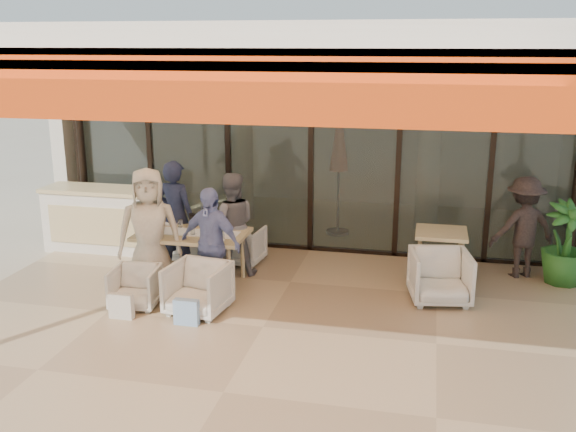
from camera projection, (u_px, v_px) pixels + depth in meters
name	position (u px, v px, depth m)	size (l,w,h in m)	color
ground	(263.00, 329.00, 7.58)	(70.00, 70.00, 0.00)	#C6B293
terrace_floor	(263.00, 328.00, 7.58)	(8.00, 6.00, 0.01)	tan
terrace_structure	(253.00, 45.00, 6.47)	(8.00, 6.00, 3.40)	silver
glass_storefront	(311.00, 153.00, 9.98)	(8.08, 0.10, 3.20)	#9EADA3
interior_block	(335.00, 100.00, 11.99)	(9.05, 3.62, 3.52)	silver
host_counter	(102.00, 219.00, 10.29)	(1.85, 0.65, 1.04)	silver
dining_table	(192.00, 236.00, 8.83)	(1.50, 0.90, 0.93)	beige
chair_far_left	(190.00, 240.00, 9.90)	(0.63, 0.59, 0.65)	silver
chair_far_right	(242.00, 244.00, 9.73)	(0.61, 0.57, 0.63)	silver
chair_near_left	(135.00, 286.00, 8.12)	(0.57, 0.54, 0.59)	silver
chair_near_right	(198.00, 286.00, 7.93)	(0.69, 0.65, 0.71)	silver
diner_navy	(176.00, 217.00, 9.30)	(0.60, 0.40, 1.65)	#181F36
diner_grey	(231.00, 225.00, 9.14)	(0.73, 0.57, 1.51)	slate
diner_cream	(149.00, 232.00, 8.44)	(0.84, 0.54, 1.71)	beige
diner_periwinkle	(210.00, 244.00, 8.29)	(0.88, 0.37, 1.50)	#6B77B2
tote_bag_cream	(121.00, 307.00, 7.78)	(0.30, 0.10, 0.34)	silver
tote_bag_blue	(187.00, 313.00, 7.60)	(0.30, 0.10, 0.34)	#99BFD8
side_table	(441.00, 239.00, 8.90)	(0.70, 0.70, 0.74)	beige
side_chair	(440.00, 275.00, 8.26)	(0.74, 0.69, 0.76)	silver
standing_woman	(523.00, 228.00, 9.05)	(0.95, 0.55, 1.47)	black
potted_palm	(566.00, 244.00, 8.82)	(0.66, 0.66, 1.18)	#1E5919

